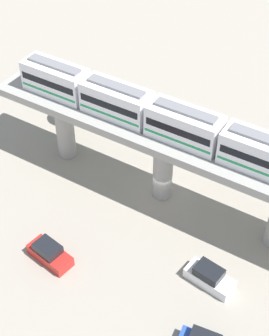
{
  "coord_description": "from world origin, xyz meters",
  "views": [
    {
      "loc": [
        -31.83,
        -16.37,
        36.48
      ],
      "look_at": [
        -2.5,
        1.64,
        4.7
      ],
      "focal_mm": 54.79,
      "sensor_mm": 36.0,
      "label": 1
    }
  ],
  "objects_px": {
    "parked_car_white": "(209,277)",
    "tree_mid_lot": "(77,97)",
    "train": "(149,113)",
    "parked_car_red": "(49,253)"
  },
  "relations": [
    {
      "from": "parked_car_red",
      "to": "tree_mid_lot",
      "type": "distance_m",
      "value": 19.68
    },
    {
      "from": "parked_car_red",
      "to": "tree_mid_lot",
      "type": "relative_size",
      "value": 0.84
    },
    {
      "from": "train",
      "to": "tree_mid_lot",
      "type": "height_order",
      "value": "train"
    },
    {
      "from": "parked_car_white",
      "to": "tree_mid_lot",
      "type": "bearing_deg",
      "value": 69.24
    },
    {
      "from": "train",
      "to": "parked_car_white",
      "type": "xyz_separation_m",
      "value": [
        -7.02,
        -10.12,
        -8.63
      ]
    },
    {
      "from": "train",
      "to": "parked_car_red",
      "type": "height_order",
      "value": "train"
    },
    {
      "from": "train",
      "to": "parked_car_white",
      "type": "bearing_deg",
      "value": -124.75
    },
    {
      "from": "parked_car_red",
      "to": "parked_car_white",
      "type": "height_order",
      "value": "same"
    },
    {
      "from": "train",
      "to": "tree_mid_lot",
      "type": "distance_m",
      "value": 14.31
    },
    {
      "from": "parked_car_red",
      "to": "parked_car_white",
      "type": "xyz_separation_m",
      "value": [
        5.05,
        -12.95,
        0.0
      ]
    }
  ]
}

